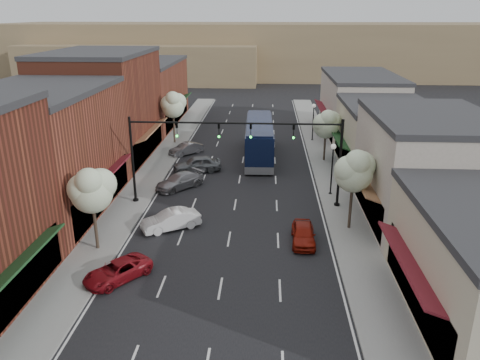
% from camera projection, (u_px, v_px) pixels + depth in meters
% --- Properties ---
extents(ground, '(160.00, 160.00, 0.00)m').
position_uv_depth(ground, '(226.00, 253.00, 29.64)').
color(ground, black).
rests_on(ground, ground).
extents(sidewalk_left, '(2.80, 73.00, 0.15)m').
position_uv_depth(sidewalk_left, '(160.00, 162.00, 47.46)').
color(sidewalk_left, gray).
rests_on(sidewalk_left, ground).
extents(sidewalk_right, '(2.80, 73.00, 0.15)m').
position_uv_depth(sidewalk_right, '(326.00, 165.00, 46.53)').
color(sidewalk_right, gray).
rests_on(sidewalk_right, ground).
extents(curb_left, '(0.25, 73.00, 0.17)m').
position_uv_depth(curb_left, '(173.00, 162.00, 47.38)').
color(curb_left, gray).
rests_on(curb_left, ground).
extents(curb_right, '(0.25, 73.00, 0.17)m').
position_uv_depth(curb_right, '(312.00, 165.00, 46.61)').
color(curb_right, gray).
rests_on(curb_right, ground).
extents(bldg_left_midnear, '(10.14, 14.10, 9.40)m').
position_uv_depth(bldg_left_midnear, '(41.00, 153.00, 34.49)').
color(bldg_left_midnear, brown).
rests_on(bldg_left_midnear, ground).
extents(bldg_left_midfar, '(10.14, 14.10, 10.90)m').
position_uv_depth(bldg_left_midfar, '(103.00, 107.00, 47.39)').
color(bldg_left_midfar, brown).
rests_on(bldg_left_midfar, ground).
extents(bldg_left_far, '(10.14, 18.10, 8.40)m').
position_uv_depth(bldg_left_far, '(144.00, 93.00, 62.84)').
color(bldg_left_far, brown).
rests_on(bldg_left_far, ground).
extents(bldg_right_midnear, '(9.14, 12.10, 7.90)m').
position_uv_depth(bldg_right_midnear, '(425.00, 169.00, 33.20)').
color(bldg_right_midnear, '#BAAC9F').
rests_on(bldg_right_midnear, ground).
extents(bldg_right_midfar, '(9.14, 12.10, 6.40)m').
position_uv_depth(bldg_right_midfar, '(385.00, 137.00, 44.72)').
color(bldg_right_midfar, '#B7AE92').
rests_on(bldg_right_midfar, ground).
extents(bldg_right_far, '(9.14, 16.10, 7.40)m').
position_uv_depth(bldg_right_far, '(359.00, 105.00, 57.71)').
color(bldg_right_far, '#BAAC9F').
rests_on(bldg_right_far, ground).
extents(hill_far, '(120.00, 30.00, 12.00)m').
position_uv_depth(hill_far, '(258.00, 49.00, 112.16)').
color(hill_far, '#7A6647').
rests_on(hill_far, ground).
extents(hill_near, '(50.00, 20.00, 8.00)m').
position_uv_depth(hill_near, '(144.00, 62.00, 102.94)').
color(hill_near, '#7A6647').
rests_on(hill_near, ground).
extents(signal_mast_right, '(8.22, 0.46, 7.00)m').
position_uv_depth(signal_mast_right, '(309.00, 150.00, 35.28)').
color(signal_mast_right, black).
rests_on(signal_mast_right, ground).
extents(signal_mast_left, '(8.22, 0.46, 7.00)m').
position_uv_depth(signal_mast_left, '(162.00, 147.00, 35.90)').
color(signal_mast_left, black).
rests_on(signal_mast_left, ground).
extents(tree_right_near, '(2.85, 2.65, 5.95)m').
position_uv_depth(tree_right_near, '(355.00, 170.00, 31.38)').
color(tree_right_near, '#47382B').
rests_on(tree_right_near, ground).
extents(tree_right_far, '(2.85, 2.65, 5.43)m').
position_uv_depth(tree_right_far, '(327.00, 123.00, 46.56)').
color(tree_right_far, '#47382B').
rests_on(tree_right_far, ground).
extents(tree_left_near, '(2.85, 2.65, 5.69)m').
position_uv_depth(tree_left_near, '(92.00, 189.00, 28.61)').
color(tree_left_near, '#47382B').
rests_on(tree_left_near, ground).
extents(tree_left_far, '(2.85, 2.65, 6.13)m').
position_uv_depth(tree_left_far, '(173.00, 104.00, 52.91)').
color(tree_left_far, '#47382B').
rests_on(tree_left_far, ground).
extents(lamp_post_near, '(0.44, 0.44, 4.44)m').
position_uv_depth(lamp_post_near, '(333.00, 161.00, 38.06)').
color(lamp_post_near, black).
rests_on(lamp_post_near, ground).
extents(lamp_post_far, '(0.44, 0.44, 4.44)m').
position_uv_depth(lamp_post_far, '(313.00, 116.00, 54.50)').
color(lamp_post_far, black).
rests_on(lamp_post_far, ground).
extents(coach_bus, '(3.02, 12.53, 3.81)m').
position_uv_depth(coach_bus, '(259.00, 139.00, 48.59)').
color(coach_bus, '#0C1532').
rests_on(coach_bus, ground).
extents(red_hatchback, '(1.59, 3.80, 1.28)m').
position_uv_depth(red_hatchback, '(303.00, 234.00, 30.82)').
color(red_hatchback, maroon).
rests_on(red_hatchback, ground).
extents(parked_car_a, '(3.93, 4.27, 1.11)m').
position_uv_depth(parked_car_a, '(117.00, 271.00, 26.56)').
color(parked_car_a, maroon).
rests_on(parked_car_a, ground).
extents(parked_car_b, '(4.29, 3.31, 1.36)m').
position_uv_depth(parked_car_b, '(171.00, 220.00, 32.77)').
color(parked_car_b, white).
rests_on(parked_car_b, ground).
extents(parked_car_c, '(4.39, 4.56, 1.31)m').
position_uv_depth(parked_car_c, '(180.00, 181.00, 40.43)').
color(parked_car_c, '#929297').
rests_on(parked_car_c, ground).
extents(parked_car_d, '(4.87, 2.99, 1.55)m').
position_uv_depth(parked_car_d, '(197.00, 164.00, 44.56)').
color(parked_car_d, slate).
rests_on(parked_car_d, ground).
extents(parked_car_e, '(3.60, 3.62, 1.25)m').
position_uv_depth(parked_car_e, '(186.00, 149.00, 50.06)').
color(parked_car_e, gray).
rests_on(parked_car_e, ground).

